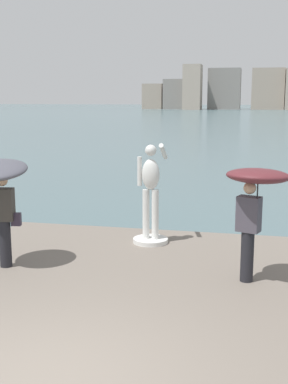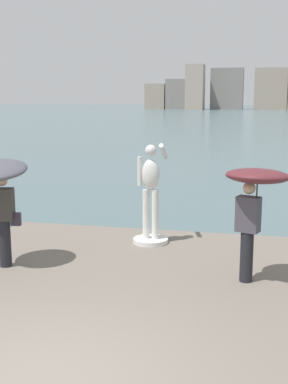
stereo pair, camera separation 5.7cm
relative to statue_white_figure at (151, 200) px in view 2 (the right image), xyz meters
The scene contains 5 objects.
ground_plane 34.38m from the statue_white_figure, 90.17° to the left, with size 400.00×400.00×0.00m, color #4C666B.
pier 3.95m from the statue_white_figure, 91.53° to the right, with size 6.98×9.74×0.40m, color #70665B.
statue_white_figure is the anchor object (origin of this frame).
onlooker_right 2.98m from the statue_white_figure, 41.82° to the right, with size 1.35×1.36×1.98m.
distant_skyline 140.67m from the statue_white_figure, 88.74° to the left, with size 67.32×13.12×12.62m.
Camera 2 is at (2.27, -4.67, 3.51)m, focal length 47.07 mm.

